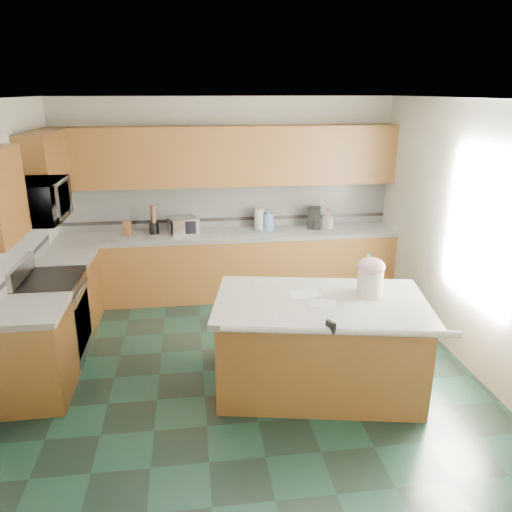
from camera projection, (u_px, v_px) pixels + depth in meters
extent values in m
plane|color=black|center=(246.00, 368.00, 5.23)|extent=(4.60, 4.60, 0.00)
plane|color=white|center=(244.00, 99.00, 4.38)|extent=(4.60, 4.60, 0.00)
cube|color=silver|center=(227.00, 197.00, 6.98)|extent=(4.60, 0.04, 2.70)
cube|color=silver|center=(295.00, 374.00, 2.62)|extent=(4.60, 0.04, 2.70)
cube|color=silver|center=(471.00, 236.00, 5.10)|extent=(0.04, 4.60, 2.70)
cube|color=#42230D|center=(230.00, 266.00, 6.97)|extent=(4.60, 0.60, 0.86)
cube|color=white|center=(229.00, 235.00, 6.83)|extent=(4.60, 0.64, 0.06)
cube|color=#42230D|center=(227.00, 156.00, 6.62)|extent=(4.60, 0.33, 0.78)
cube|color=silver|center=(227.00, 206.00, 6.99)|extent=(4.60, 0.02, 0.63)
cube|color=black|center=(227.00, 219.00, 7.05)|extent=(4.60, 0.01, 0.05)
cube|color=#42230D|center=(70.00, 293.00, 6.05)|extent=(0.60, 0.82, 0.86)
cube|color=white|center=(66.00, 257.00, 5.91)|extent=(0.64, 0.82, 0.06)
cube|color=#42230D|center=(35.00, 356.00, 4.61)|extent=(0.60, 0.72, 0.86)
cube|color=white|center=(27.00, 311.00, 4.47)|extent=(0.64, 0.72, 0.06)
cube|color=silver|center=(16.00, 249.00, 5.07)|extent=(0.02, 2.30, 0.63)
cube|color=black|center=(19.00, 267.00, 5.13)|extent=(0.01, 2.30, 0.05)
cube|color=#42230D|center=(45.00, 167.00, 5.69)|extent=(0.33, 1.09, 0.78)
cube|color=#B7B7BC|center=(54.00, 321.00, 5.31)|extent=(0.60, 0.76, 0.88)
cube|color=black|center=(83.00, 322.00, 5.36)|extent=(0.02, 0.68, 0.55)
cube|color=black|center=(49.00, 280.00, 5.16)|extent=(0.62, 0.78, 0.04)
cylinder|color=#B7B7BC|center=(82.00, 290.00, 5.24)|extent=(0.02, 0.66, 0.02)
cube|color=#B7B7BC|center=(20.00, 271.00, 5.09)|extent=(0.06, 0.76, 0.18)
imported|color=#B7B7BC|center=(37.00, 201.00, 4.90)|extent=(0.50, 0.73, 0.41)
cube|color=#42230D|center=(319.00, 347.00, 4.78)|extent=(2.02, 1.39, 0.86)
cube|color=white|center=(321.00, 303.00, 4.64)|extent=(2.14, 1.51, 0.06)
cylinder|color=white|center=(339.00, 331.00, 4.09)|extent=(1.93, 0.43, 0.06)
cylinder|color=beige|center=(370.00, 283.00, 4.70)|extent=(0.29, 0.29, 0.25)
ellipsoid|color=#D6A7B3|center=(371.00, 266.00, 4.65)|extent=(0.26, 0.26, 0.16)
cylinder|color=tan|center=(372.00, 261.00, 4.63)|extent=(0.09, 0.03, 0.03)
sphere|color=tan|center=(367.00, 261.00, 4.62)|extent=(0.05, 0.05, 0.05)
sphere|color=tan|center=(376.00, 261.00, 4.64)|extent=(0.05, 0.05, 0.05)
imported|color=teal|center=(368.00, 273.00, 4.80)|extent=(0.18, 0.18, 0.36)
cube|color=white|center=(322.00, 303.00, 4.55)|extent=(0.28, 0.23, 0.00)
cube|color=white|center=(305.00, 294.00, 4.77)|extent=(0.31, 0.25, 0.00)
cube|color=black|center=(331.00, 326.00, 4.09)|extent=(0.07, 0.10, 0.09)
cylinder|color=black|center=(333.00, 332.00, 4.04)|extent=(0.02, 0.07, 0.02)
cube|color=#472814|center=(127.00, 229.00, 6.66)|extent=(0.11, 0.15, 0.21)
cylinder|color=black|center=(154.00, 228.00, 6.74)|extent=(0.13, 0.13, 0.16)
cylinder|color=#472814|center=(153.00, 214.00, 6.68)|extent=(0.07, 0.07, 0.23)
cube|color=#B7B7BC|center=(184.00, 226.00, 6.75)|extent=(0.43, 0.36, 0.21)
cube|color=black|center=(183.00, 228.00, 6.64)|extent=(0.33, 0.01, 0.17)
cylinder|color=white|center=(259.00, 219.00, 6.92)|extent=(0.13, 0.13, 0.30)
cylinder|color=#B7B7BC|center=(259.00, 229.00, 6.96)|extent=(0.20, 0.20, 0.01)
cylinder|color=#618DC8|center=(269.00, 222.00, 6.91)|extent=(0.15, 0.15, 0.24)
cylinder|color=#618DC8|center=(269.00, 212.00, 6.86)|extent=(0.07, 0.07, 0.03)
cube|color=black|center=(314.00, 218.00, 7.00)|extent=(0.22, 0.23, 0.29)
cylinder|color=black|center=(315.00, 225.00, 6.99)|extent=(0.12, 0.12, 0.12)
imported|color=white|center=(328.00, 219.00, 7.00)|extent=(0.16, 0.16, 0.26)
cylinder|color=red|center=(328.00, 209.00, 6.96)|extent=(0.02, 0.02, 0.03)
cube|color=white|center=(481.00, 227.00, 4.86)|extent=(0.02, 1.40, 1.10)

